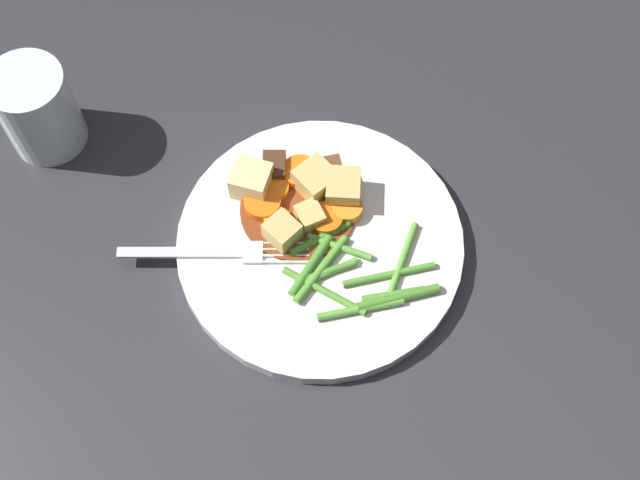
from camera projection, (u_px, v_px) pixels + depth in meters
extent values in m
plane|color=#2D2D33|center=(320.00, 248.00, 0.78)|extent=(3.00, 3.00, 0.00)
cylinder|color=white|center=(320.00, 244.00, 0.78)|extent=(0.27, 0.27, 0.02)
cylinder|color=brown|center=(298.00, 209.00, 0.78)|extent=(0.11, 0.11, 0.00)
cylinder|color=orange|center=(326.00, 219.00, 0.77)|extent=(0.04, 0.04, 0.01)
cylinder|color=orange|center=(277.00, 221.00, 0.77)|extent=(0.04, 0.04, 0.01)
cylinder|color=orange|center=(274.00, 188.00, 0.79)|extent=(0.04, 0.04, 0.01)
cylinder|color=orange|center=(300.00, 173.00, 0.80)|extent=(0.05, 0.05, 0.01)
cylinder|color=orange|center=(263.00, 203.00, 0.78)|extent=(0.05, 0.05, 0.01)
cylinder|color=orange|center=(347.00, 208.00, 0.78)|extent=(0.04, 0.04, 0.01)
cube|color=#DBBC6B|center=(316.00, 180.00, 0.78)|extent=(0.04, 0.04, 0.03)
cube|color=#EAD68C|center=(249.00, 183.00, 0.78)|extent=(0.04, 0.04, 0.03)
cube|color=#DBBC6B|center=(343.00, 189.00, 0.78)|extent=(0.05, 0.05, 0.03)
cube|color=#DBBC6B|center=(282.00, 232.00, 0.76)|extent=(0.03, 0.03, 0.03)
cube|color=#DBBC6B|center=(310.00, 216.00, 0.77)|extent=(0.03, 0.03, 0.02)
cube|color=brown|center=(331.00, 172.00, 0.79)|extent=(0.03, 0.03, 0.02)
cube|color=#4C2B19|center=(274.00, 167.00, 0.79)|extent=(0.03, 0.04, 0.02)
cylinder|color=#599E38|center=(389.00, 275.00, 0.75)|extent=(0.06, 0.07, 0.01)
cylinder|color=#4C8E33|center=(397.00, 299.00, 0.74)|extent=(0.05, 0.07, 0.01)
cylinder|color=#4C8E33|center=(311.00, 265.00, 0.75)|extent=(0.02, 0.07, 0.01)
cylinder|color=#599E38|center=(397.00, 291.00, 0.74)|extent=(0.04, 0.05, 0.01)
cylinder|color=#66AD42|center=(331.00, 271.00, 0.75)|extent=(0.03, 0.05, 0.01)
cylinder|color=#66AD42|center=(361.00, 309.00, 0.74)|extent=(0.05, 0.07, 0.01)
cylinder|color=#66AD42|center=(403.00, 259.00, 0.76)|extent=(0.03, 0.07, 0.01)
cylinder|color=#599E38|center=(324.00, 291.00, 0.74)|extent=(0.08, 0.02, 0.01)
cylinder|color=#4C8E33|center=(322.00, 244.00, 0.76)|extent=(0.03, 0.06, 0.01)
cylinder|color=#599E38|center=(326.00, 272.00, 0.75)|extent=(0.03, 0.05, 0.01)
cylinder|color=#66AD42|center=(339.00, 247.00, 0.76)|extent=(0.06, 0.03, 0.01)
cylinder|color=#599E38|center=(321.00, 269.00, 0.75)|extent=(0.02, 0.08, 0.01)
cube|color=silver|center=(180.00, 253.00, 0.76)|extent=(0.09, 0.08, 0.00)
cube|color=silver|center=(253.00, 253.00, 0.76)|extent=(0.03, 0.03, 0.00)
cylinder|color=silver|center=(286.00, 262.00, 0.76)|extent=(0.03, 0.03, 0.00)
cylinder|color=silver|center=(286.00, 256.00, 0.76)|extent=(0.03, 0.03, 0.00)
cylinder|color=silver|center=(286.00, 250.00, 0.76)|extent=(0.03, 0.03, 0.00)
cylinder|color=silver|center=(286.00, 243.00, 0.77)|extent=(0.03, 0.03, 0.00)
cylinder|color=silver|center=(38.00, 110.00, 0.80)|extent=(0.07, 0.07, 0.09)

